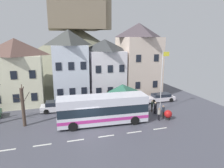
# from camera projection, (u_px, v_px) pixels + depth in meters

# --- Properties ---
(ground_plane) EXTENTS (40.00, 60.00, 0.07)m
(ground_plane) POSITION_uv_depth(u_px,v_px,m) (88.00, 132.00, 20.76)
(ground_plane) COLOR #484954
(townhouse_01) EXTENTS (6.80, 5.33, 9.55)m
(townhouse_01) POSITION_uv_depth(u_px,v_px,m) (17.00, 72.00, 28.33)
(townhouse_01) COLOR beige
(townhouse_01) RESTS_ON ground_plane
(townhouse_02) EXTENTS (5.08, 5.62, 10.83)m
(townhouse_02) POSITION_uv_depth(u_px,v_px,m) (70.00, 66.00, 30.39)
(townhouse_02) COLOR silver
(townhouse_02) RESTS_ON ground_plane
(townhouse_03) EXTENTS (5.42, 6.26, 9.41)m
(townhouse_03) POSITION_uv_depth(u_px,v_px,m) (105.00, 69.00, 32.43)
(townhouse_03) COLOR white
(townhouse_03) RESTS_ON ground_plane
(townhouse_04) EXTENTS (6.07, 7.02, 12.05)m
(townhouse_04) POSITION_uv_depth(u_px,v_px,m) (138.00, 59.00, 34.18)
(townhouse_04) COLOR beige
(townhouse_04) RESTS_ON ground_plane
(hilltop_castle) EXTENTS (41.72, 41.72, 18.94)m
(hilltop_castle) POSITION_uv_depth(u_px,v_px,m) (76.00, 51.00, 48.51)
(hilltop_castle) COLOR slate
(hilltop_castle) RESTS_ON ground_plane
(transit_bus) EXTENTS (10.18, 3.16, 3.22)m
(transit_bus) POSITION_uv_depth(u_px,v_px,m) (103.00, 110.00, 22.44)
(transit_bus) COLOR silver
(transit_bus) RESTS_ON ground_plane
(bus_shelter) EXTENTS (3.60, 3.60, 3.53)m
(bus_shelter) POSITION_uv_depth(u_px,v_px,m) (122.00, 88.00, 26.68)
(bus_shelter) COLOR #473D33
(bus_shelter) RESTS_ON ground_plane
(parked_car_00) EXTENTS (4.57, 1.88, 1.21)m
(parked_car_00) POSITION_uv_depth(u_px,v_px,m) (160.00, 97.00, 30.80)
(parked_car_00) COLOR silver
(parked_car_00) RESTS_ON ground_plane
(parked_car_01) EXTENTS (4.68, 2.15, 1.35)m
(parked_car_01) POSITION_uv_depth(u_px,v_px,m) (126.00, 100.00, 29.29)
(parked_car_01) COLOR slate
(parked_car_01) RESTS_ON ground_plane
(parked_car_03) EXTENTS (4.66, 2.13, 1.39)m
(parked_car_03) POSITION_uv_depth(u_px,v_px,m) (58.00, 106.00, 26.51)
(parked_car_03) COLOR white
(parked_car_03) RESTS_ON ground_plane
(pedestrian_00) EXTENTS (0.36, 0.32, 1.51)m
(pedestrian_00) POSITION_uv_depth(u_px,v_px,m) (163.00, 111.00, 24.37)
(pedestrian_00) COLOR #38332D
(pedestrian_00) RESTS_ON ground_plane
(pedestrian_01) EXTENTS (0.35, 0.35, 1.56)m
(pedestrian_01) POSITION_uv_depth(u_px,v_px,m) (159.00, 113.00, 23.39)
(pedestrian_01) COLOR black
(pedestrian_01) RESTS_ON ground_plane
(pedestrian_02) EXTENTS (0.29, 0.30, 1.57)m
(pedestrian_02) POSITION_uv_depth(u_px,v_px,m) (152.00, 106.00, 26.27)
(pedestrian_02) COLOR #38332D
(pedestrian_02) RESTS_ON ground_plane
(pedestrian_03) EXTENTS (0.34, 0.34, 1.61)m
(pedestrian_03) POSITION_uv_depth(u_px,v_px,m) (155.00, 107.00, 25.52)
(pedestrian_03) COLOR black
(pedestrian_03) RESTS_ON ground_plane
(public_bench) EXTENTS (1.68, 0.48, 0.87)m
(public_bench) POSITION_uv_depth(u_px,v_px,m) (101.00, 103.00, 28.44)
(public_bench) COLOR #33473D
(public_bench) RESTS_ON ground_plane
(flagpole) EXTENTS (0.95, 0.10, 7.90)m
(flagpole) POSITION_uv_depth(u_px,v_px,m) (162.00, 78.00, 25.84)
(flagpole) COLOR silver
(flagpole) RESTS_ON ground_plane
(harbour_buoy) EXTENTS (0.92, 0.92, 1.17)m
(harbour_buoy) POSITION_uv_depth(u_px,v_px,m) (168.00, 114.00, 23.68)
(harbour_buoy) COLOR black
(harbour_buoy) RESTS_ON ground_plane
(bare_tree_02) EXTENTS (1.46, 1.34, 4.56)m
(bare_tree_02) POSITION_uv_depth(u_px,v_px,m) (23.00, 107.00, 21.59)
(bare_tree_02) COLOR #47382D
(bare_tree_02) RESTS_ON ground_plane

